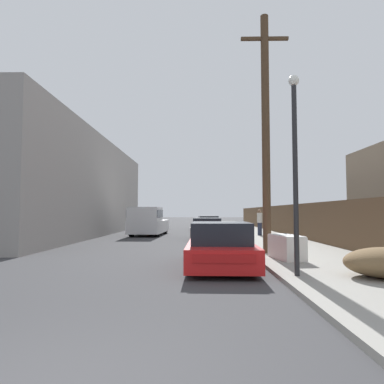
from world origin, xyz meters
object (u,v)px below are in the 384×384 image
at_px(car_parked_mid, 207,229).
at_px(utility_pole, 266,129).
at_px(pickup_truck, 148,222).
at_px(discarded_fridge, 286,247).
at_px(parked_sports_car_red, 220,247).
at_px(car_parked_far, 208,223).
at_px(pedestrian, 260,222).
at_px(street_lamp, 295,158).

xyz_separation_m(car_parked_mid, utility_pole, (2.01, -7.94, 4.13)).
bearing_deg(pickup_truck, discarded_fridge, 119.23).
relative_size(parked_sports_car_red, utility_pole, 0.51).
xyz_separation_m(discarded_fridge, utility_pole, (-0.29, 1.62, 4.23)).
bearing_deg(discarded_fridge, parked_sports_car_red, -165.55).
xyz_separation_m(car_parked_far, pedestrian, (3.11, -8.78, 0.39)).
relative_size(car_parked_far, utility_pole, 0.46).
bearing_deg(car_parked_far, parked_sports_car_red, -94.95).
height_order(pickup_truck, utility_pole, utility_pole).
relative_size(car_parked_mid, car_parked_far, 1.07).
height_order(pickup_truck, pedestrian, pickup_truck).
xyz_separation_m(parked_sports_car_red, utility_pole, (1.89, 2.55, 4.14)).
relative_size(parked_sports_car_red, street_lamp, 0.96).
xyz_separation_m(car_parked_far, utility_pole, (1.64, -18.46, 4.13)).
xyz_separation_m(car_parked_mid, car_parked_far, (0.36, 10.52, 0.00)).
bearing_deg(pedestrian, discarded_fridge, -95.97).
bearing_deg(street_lamp, pedestrian, 83.25).
xyz_separation_m(street_lamp, pedestrian, (1.68, 14.20, -1.92)).
height_order(discarded_fridge, parked_sports_car_red, parked_sports_car_red).
distance_m(car_parked_mid, pedestrian, 3.90).
xyz_separation_m(parked_sports_car_red, pickup_truck, (-4.13, 13.54, 0.37)).
height_order(car_parked_mid, pickup_truck, pickup_truck).
bearing_deg(utility_pole, discarded_fridge, -79.95).
height_order(parked_sports_car_red, utility_pole, utility_pole).
bearing_deg(car_parked_far, discarded_fridge, -88.78).
bearing_deg(car_parked_far, utility_pole, -89.19).
distance_m(car_parked_far, pedestrian, 9.33).
bearing_deg(parked_sports_car_red, pedestrian, 75.93).
bearing_deg(car_parked_mid, parked_sports_car_red, -88.30).
distance_m(parked_sports_car_red, pedestrian, 12.68).
xyz_separation_m(discarded_fridge, parked_sports_car_red, (-2.18, -0.93, 0.09)).
xyz_separation_m(pickup_truck, street_lamp, (5.81, -15.51, 1.94)).
relative_size(car_parked_mid, pickup_truck, 0.82).
relative_size(discarded_fridge, pickup_truck, 0.31).
bearing_deg(parked_sports_car_red, utility_pole, 54.73).
relative_size(car_parked_mid, utility_pole, 0.50).
relative_size(street_lamp, pedestrian, 2.84).
height_order(parked_sports_car_red, car_parked_far, parked_sports_car_red).
xyz_separation_m(car_parked_mid, pedestrian, (3.47, 1.74, 0.39)).
bearing_deg(pickup_truck, street_lamp, 113.17).
bearing_deg(pickup_truck, car_parked_mid, 145.45).
bearing_deg(pickup_truck, pedestrian, 172.71).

